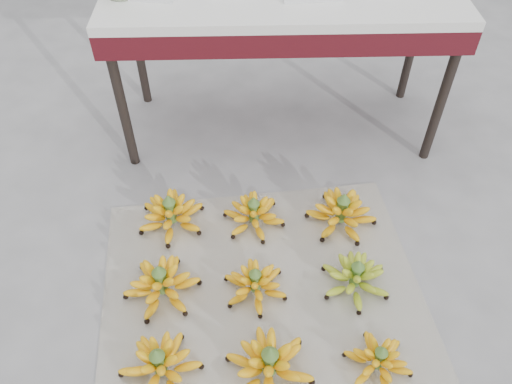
{
  "coord_description": "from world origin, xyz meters",
  "views": [
    {
      "loc": [
        -0.05,
        -1.09,
        1.71
      ],
      "look_at": [
        -0.01,
        0.28,
        0.28
      ],
      "focal_mm": 35.0,
      "sensor_mm": 36.0,
      "label": 1
    }
  ],
  "objects_px": {
    "vendor_table": "(282,9)",
    "bunch_mid_left": "(162,284)",
    "bunch_front_left": "(160,366)",
    "bunch_mid_center": "(255,284)",
    "newspaper_mat": "(262,290)",
    "bunch_front_right": "(378,361)",
    "bunch_back_center": "(254,214)",
    "bunch_back_right": "(341,213)",
    "bunch_front_center": "(270,365)",
    "bunch_back_left": "(171,214)",
    "bunch_mid_right": "(356,277)"
  },
  "relations": [
    {
      "from": "vendor_table",
      "to": "bunch_mid_left",
      "type": "bearing_deg",
      "value": -116.2
    },
    {
      "from": "bunch_front_left",
      "to": "bunch_mid_left",
      "type": "xyz_separation_m",
      "value": [
        -0.03,
        0.33,
        0.0
      ]
    },
    {
      "from": "bunch_mid_center",
      "to": "vendor_table",
      "type": "xyz_separation_m",
      "value": [
        0.15,
        1.04,
        0.61
      ]
    },
    {
      "from": "newspaper_mat",
      "to": "vendor_table",
      "type": "relative_size",
      "value": 0.8
    },
    {
      "from": "bunch_front_right",
      "to": "bunch_mid_center",
      "type": "relative_size",
      "value": 1.03
    },
    {
      "from": "bunch_front_right",
      "to": "vendor_table",
      "type": "xyz_separation_m",
      "value": [
        -0.27,
        1.37,
        0.61
      ]
    },
    {
      "from": "bunch_back_center",
      "to": "bunch_back_right",
      "type": "relative_size",
      "value": 0.88
    },
    {
      "from": "bunch_mid_left",
      "to": "bunch_mid_center",
      "type": "height_order",
      "value": "bunch_mid_left"
    },
    {
      "from": "bunch_front_center",
      "to": "bunch_mid_center",
      "type": "height_order",
      "value": "bunch_front_center"
    },
    {
      "from": "bunch_back_left",
      "to": "bunch_mid_right",
      "type": "bearing_deg",
      "value": -31.56
    },
    {
      "from": "newspaper_mat",
      "to": "bunch_front_center",
      "type": "bearing_deg",
      "value": -88.05
    },
    {
      "from": "bunch_back_right",
      "to": "vendor_table",
      "type": "height_order",
      "value": "vendor_table"
    },
    {
      "from": "bunch_mid_center",
      "to": "bunch_back_center",
      "type": "height_order",
      "value": "bunch_back_center"
    },
    {
      "from": "bunch_mid_left",
      "to": "bunch_back_center",
      "type": "relative_size",
      "value": 0.88
    },
    {
      "from": "bunch_front_center",
      "to": "newspaper_mat",
      "type": "bearing_deg",
      "value": 76.4
    },
    {
      "from": "bunch_back_left",
      "to": "newspaper_mat",
      "type": "bearing_deg",
      "value": -49.58
    },
    {
      "from": "bunch_mid_center",
      "to": "bunch_back_center",
      "type": "bearing_deg",
      "value": 76.55
    },
    {
      "from": "bunch_front_left",
      "to": "bunch_front_center",
      "type": "height_order",
      "value": "bunch_front_center"
    },
    {
      "from": "bunch_mid_center",
      "to": "bunch_back_right",
      "type": "xyz_separation_m",
      "value": [
        0.39,
        0.35,
        0.01
      ]
    },
    {
      "from": "bunch_back_center",
      "to": "bunch_back_right",
      "type": "height_order",
      "value": "bunch_back_right"
    },
    {
      "from": "bunch_back_center",
      "to": "bunch_mid_center",
      "type": "bearing_deg",
      "value": -112.72
    },
    {
      "from": "newspaper_mat",
      "to": "bunch_back_right",
      "type": "bearing_deg",
      "value": 43.7
    },
    {
      "from": "bunch_mid_left",
      "to": "bunch_front_left",
      "type": "bearing_deg",
      "value": -88.38
    },
    {
      "from": "bunch_back_center",
      "to": "vendor_table",
      "type": "height_order",
      "value": "vendor_table"
    },
    {
      "from": "newspaper_mat",
      "to": "bunch_mid_left",
      "type": "height_order",
      "value": "bunch_mid_left"
    },
    {
      "from": "bunch_back_center",
      "to": "bunch_back_right",
      "type": "xyz_separation_m",
      "value": [
        0.38,
        -0.01,
        0.01
      ]
    },
    {
      "from": "newspaper_mat",
      "to": "bunch_front_left",
      "type": "relative_size",
      "value": 3.82
    },
    {
      "from": "bunch_front_left",
      "to": "bunch_mid_right",
      "type": "distance_m",
      "value": 0.8
    },
    {
      "from": "newspaper_mat",
      "to": "bunch_mid_left",
      "type": "relative_size",
      "value": 4.04
    },
    {
      "from": "bunch_front_center",
      "to": "bunch_back_left",
      "type": "xyz_separation_m",
      "value": [
        -0.4,
        0.7,
        -0.0
      ]
    },
    {
      "from": "bunch_back_right",
      "to": "bunch_front_right",
      "type": "bearing_deg",
      "value": -64.04
    },
    {
      "from": "newspaper_mat",
      "to": "bunch_mid_center",
      "type": "relative_size",
      "value": 4.13
    },
    {
      "from": "bunch_front_center",
      "to": "vendor_table",
      "type": "distance_m",
      "value": 1.5
    },
    {
      "from": "bunch_mid_right",
      "to": "vendor_table",
      "type": "bearing_deg",
      "value": 102.23
    },
    {
      "from": "bunch_front_left",
      "to": "bunch_mid_left",
      "type": "height_order",
      "value": "bunch_mid_left"
    },
    {
      "from": "newspaper_mat",
      "to": "bunch_front_left",
      "type": "bearing_deg",
      "value": -137.87
    },
    {
      "from": "bunch_mid_center",
      "to": "bunch_back_left",
      "type": "xyz_separation_m",
      "value": [
        -0.36,
        0.36,
        0.01
      ]
    },
    {
      "from": "bunch_front_left",
      "to": "vendor_table",
      "type": "bearing_deg",
      "value": 80.74
    },
    {
      "from": "bunch_back_center",
      "to": "bunch_front_right",
      "type": "bearing_deg",
      "value": -80.72
    },
    {
      "from": "bunch_front_center",
      "to": "bunch_mid_center",
      "type": "xyz_separation_m",
      "value": [
        -0.04,
        0.34,
        -0.01
      ]
    },
    {
      "from": "bunch_front_right",
      "to": "vendor_table",
      "type": "relative_size",
      "value": 0.2
    },
    {
      "from": "bunch_front_center",
      "to": "bunch_back_center",
      "type": "bearing_deg",
      "value": 77.45
    },
    {
      "from": "bunch_mid_center",
      "to": "newspaper_mat",
      "type": "bearing_deg",
      "value": -4.08
    },
    {
      "from": "bunch_front_center",
      "to": "bunch_mid_right",
      "type": "distance_m",
      "value": 0.5
    },
    {
      "from": "newspaper_mat",
      "to": "bunch_mid_right",
      "type": "bearing_deg",
      "value": 1.61
    },
    {
      "from": "bunch_front_right",
      "to": "bunch_mid_center",
      "type": "height_order",
      "value": "bunch_mid_center"
    },
    {
      "from": "bunch_mid_left",
      "to": "bunch_back_right",
      "type": "distance_m",
      "value": 0.83
    },
    {
      "from": "bunch_back_left",
      "to": "bunch_front_right",
      "type": "bearing_deg",
      "value": -48.21
    },
    {
      "from": "bunch_front_right",
      "to": "bunch_back_center",
      "type": "distance_m",
      "value": 0.8
    },
    {
      "from": "bunch_back_right",
      "to": "bunch_front_center",
      "type": "bearing_deg",
      "value": -93.67
    }
  ]
}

